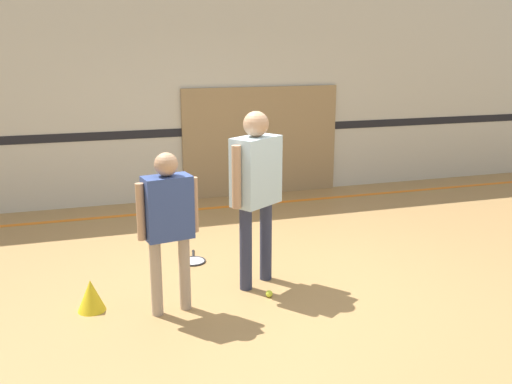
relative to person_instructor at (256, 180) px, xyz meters
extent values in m
plane|color=#A87F4C|center=(0.05, -0.10, -1.05)|extent=(16.00, 16.00, 0.00)
cube|color=beige|center=(0.05, 3.39, 0.55)|extent=(16.00, 0.06, 3.20)
cube|color=black|center=(0.05, 3.36, -0.03)|extent=(16.00, 0.01, 0.12)
cube|color=#9E7F56|center=(1.14, 3.33, -0.22)|extent=(2.47, 0.05, 1.67)
cube|color=orange|center=(0.05, 2.74, -1.05)|extent=(14.40, 0.10, 0.01)
cylinder|color=#2D334C|center=(-0.13, -0.09, -0.64)|extent=(0.12, 0.12, 0.82)
cylinder|color=#2D334C|center=(0.13, 0.09, -0.64)|extent=(0.12, 0.12, 0.82)
cube|color=silver|center=(0.00, 0.00, 0.09)|extent=(0.54, 0.48, 0.65)
sphere|color=tan|center=(0.00, 0.00, 0.53)|extent=(0.24, 0.24, 0.24)
cylinder|color=tan|center=(-0.23, -0.15, 0.08)|extent=(0.09, 0.09, 0.58)
cylinder|color=tan|center=(0.23, 0.15, 0.08)|extent=(0.09, 0.09, 0.58)
cylinder|color=tan|center=(-1.02, -0.37, -0.71)|extent=(0.10, 0.10, 0.69)
cylinder|color=tan|center=(-0.76, -0.33, -0.71)|extent=(0.10, 0.10, 0.69)
cube|color=#334784|center=(-0.89, -0.35, -0.10)|extent=(0.43, 0.28, 0.54)
sphere|color=tan|center=(-0.89, -0.35, 0.28)|extent=(0.20, 0.20, 0.20)
cylinder|color=tan|center=(-1.12, -0.39, -0.10)|extent=(0.07, 0.07, 0.49)
cylinder|color=tan|center=(-0.66, -0.31, -0.10)|extent=(0.07, 0.07, 0.49)
torus|color=#28282D|center=(-0.48, 0.76, -1.04)|extent=(0.33, 0.33, 0.02)
cylinder|color=silver|center=(-0.48, 0.76, -1.04)|extent=(0.24, 0.24, 0.01)
cylinder|color=black|center=(-0.43, 0.97, -1.04)|extent=(0.06, 0.18, 0.02)
sphere|color=black|center=(-0.41, 1.06, -1.04)|extent=(0.03, 0.03, 0.03)
sphere|color=#CCE038|center=(0.02, -0.33, -1.02)|extent=(0.07, 0.07, 0.07)
sphere|color=#CCE038|center=(-0.62, 0.56, -1.02)|extent=(0.07, 0.07, 0.07)
cone|color=yellow|center=(-1.57, -0.12, -0.91)|extent=(0.25, 0.25, 0.29)
camera|label=1|loc=(-1.58, -4.98, 1.24)|focal=40.00mm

